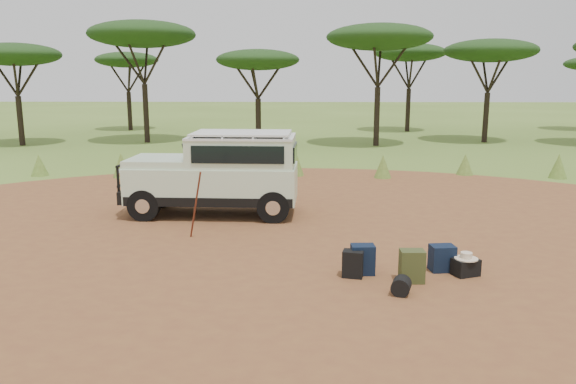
{
  "coord_description": "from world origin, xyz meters",
  "views": [
    {
      "loc": [
        0.17,
        -10.66,
        3.38
      ],
      "look_at": [
        -0.09,
        1.01,
        1.0
      ],
      "focal_mm": 35.0,
      "sensor_mm": 36.0,
      "label": 1
    }
  ],
  "objects_px": {
    "walking_staff": "(196,205)",
    "backpack_olive": "(412,266)",
    "duffel_navy": "(442,258)",
    "backpack_navy": "(363,260)",
    "safari_vehicle": "(219,175)",
    "hard_case": "(466,267)",
    "backpack_black": "(353,264)"
  },
  "relations": [
    {
      "from": "walking_staff",
      "to": "safari_vehicle",
      "type": "bearing_deg",
      "value": 48.09
    },
    {
      "from": "safari_vehicle",
      "to": "walking_staff",
      "type": "bearing_deg",
      "value": -92.51
    },
    {
      "from": "backpack_black",
      "to": "duffel_navy",
      "type": "xyz_separation_m",
      "value": [
        1.61,
        0.35,
        -0.0
      ]
    },
    {
      "from": "backpack_black",
      "to": "backpack_olive",
      "type": "bearing_deg",
      "value": -0.21
    },
    {
      "from": "duffel_navy",
      "to": "walking_staff",
      "type": "bearing_deg",
      "value": 151.21
    },
    {
      "from": "backpack_navy",
      "to": "backpack_black",
      "type": "bearing_deg",
      "value": -142.76
    },
    {
      "from": "backpack_navy",
      "to": "walking_staff",
      "type": "bearing_deg",
      "value": 144.69
    },
    {
      "from": "backpack_black",
      "to": "backpack_olive",
      "type": "xyz_separation_m",
      "value": [
        0.97,
        -0.22,
        0.04
      ]
    },
    {
      "from": "duffel_navy",
      "to": "hard_case",
      "type": "distance_m",
      "value": 0.43
    },
    {
      "from": "walking_staff",
      "to": "backpack_navy",
      "type": "relative_size",
      "value": 2.99
    },
    {
      "from": "backpack_olive",
      "to": "hard_case",
      "type": "xyz_separation_m",
      "value": [
        1.0,
        0.34,
        -0.13
      ]
    },
    {
      "from": "safari_vehicle",
      "to": "duffel_navy",
      "type": "bearing_deg",
      "value": -40.05
    },
    {
      "from": "backpack_olive",
      "to": "duffel_navy",
      "type": "height_order",
      "value": "backpack_olive"
    },
    {
      "from": "backpack_olive",
      "to": "duffel_navy",
      "type": "distance_m",
      "value": 0.86
    },
    {
      "from": "safari_vehicle",
      "to": "duffel_navy",
      "type": "distance_m",
      "value": 6.18
    },
    {
      "from": "hard_case",
      "to": "duffel_navy",
      "type": "bearing_deg",
      "value": 125.07
    },
    {
      "from": "backpack_olive",
      "to": "duffel_navy",
      "type": "bearing_deg",
      "value": 40.34
    },
    {
      "from": "backpack_navy",
      "to": "duffel_navy",
      "type": "xyz_separation_m",
      "value": [
        1.43,
        0.2,
        -0.03
      ]
    },
    {
      "from": "walking_staff",
      "to": "backpack_olive",
      "type": "bearing_deg",
      "value": -68.13
    },
    {
      "from": "duffel_navy",
      "to": "hard_case",
      "type": "height_order",
      "value": "duffel_navy"
    },
    {
      "from": "walking_staff",
      "to": "duffel_navy",
      "type": "relative_size",
      "value": 3.36
    },
    {
      "from": "backpack_olive",
      "to": "duffel_navy",
      "type": "xyz_separation_m",
      "value": [
        0.65,
        0.57,
        -0.04
      ]
    },
    {
      "from": "backpack_navy",
      "to": "backpack_olive",
      "type": "xyz_separation_m",
      "value": [
        0.79,
        -0.37,
        0.01
      ]
    },
    {
      "from": "safari_vehicle",
      "to": "walking_staff",
      "type": "relative_size",
      "value": 2.75
    },
    {
      "from": "walking_staff",
      "to": "backpack_navy",
      "type": "height_order",
      "value": "walking_staff"
    },
    {
      "from": "safari_vehicle",
      "to": "backpack_olive",
      "type": "xyz_separation_m",
      "value": [
        3.9,
        -4.68,
        -0.73
      ]
    },
    {
      "from": "walking_staff",
      "to": "backpack_black",
      "type": "relative_size",
      "value": 3.34
    },
    {
      "from": "safari_vehicle",
      "to": "backpack_black",
      "type": "relative_size",
      "value": 9.19
    },
    {
      "from": "backpack_navy",
      "to": "hard_case",
      "type": "relative_size",
      "value": 1.24
    },
    {
      "from": "walking_staff",
      "to": "backpack_olive",
      "type": "relative_size",
      "value": 2.85
    },
    {
      "from": "hard_case",
      "to": "walking_staff",
      "type": "bearing_deg",
      "value": 135.95
    },
    {
      "from": "backpack_olive",
      "to": "hard_case",
      "type": "height_order",
      "value": "backpack_olive"
    }
  ]
}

